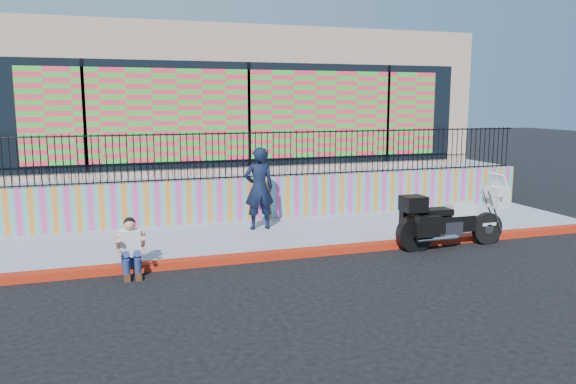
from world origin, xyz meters
name	(u,v)px	position (x,y,z in m)	size (l,w,h in m)	color
ground	(299,256)	(0.00, 0.00, 0.00)	(90.00, 90.00, 0.00)	black
red_curb	(299,253)	(0.00, 0.00, 0.07)	(16.00, 0.30, 0.15)	#A31B0B
sidewalk	(276,235)	(0.00, 1.65, 0.07)	(16.00, 3.00, 0.15)	gray
mural_wall	(258,198)	(0.00, 3.25, 0.70)	(16.00, 0.20, 1.10)	#D9398D
metal_fence	(258,155)	(0.00, 3.25, 1.85)	(15.80, 0.04, 1.20)	black
elevated_platform	(220,176)	(0.00, 8.35, 0.62)	(16.00, 10.00, 1.25)	gray
storefront_building	(219,100)	(0.00, 8.13, 3.25)	(14.00, 8.06, 4.00)	tan
police_motorcycle	(450,218)	(3.42, -0.35, 0.68)	(2.60, 0.86, 1.62)	black
police_officer	(259,188)	(-0.28, 2.12, 1.15)	(0.73, 0.48, 1.99)	black
seated_man	(131,252)	(-3.40, -0.27, 0.45)	(0.54, 0.71, 1.06)	navy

